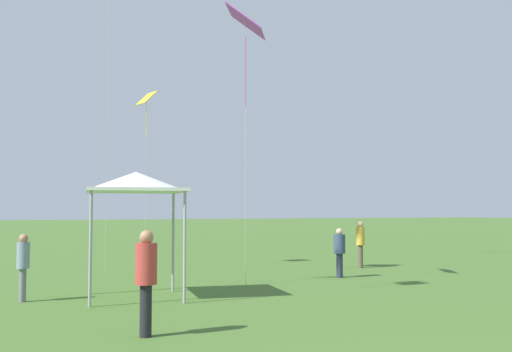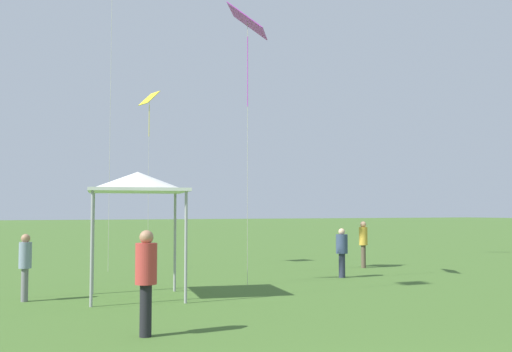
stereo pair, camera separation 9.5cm
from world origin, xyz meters
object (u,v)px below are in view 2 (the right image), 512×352
Objects in this scene: person_standing_0 at (342,249)px; person_standing_4 at (25,261)px; kite_8 at (149,104)px; person_standing_2 at (146,273)px; canopy_tent at (138,183)px; kite_0 at (248,26)px; person_standing_1 at (363,240)px.

person_standing_0 is 9.96m from person_standing_4.
person_standing_4 is 10.33m from kite_8.
person_standing_0 is 10.46m from person_standing_2.
kite_0 is (3.63, 1.17, 4.90)m from canopy_tent.
kite_0 is at bearing -169.23° from person_standing_2.
person_standing_1 is at bearing 22.61° from canopy_tent.
kite_8 is at bearing 129.82° from person_standing_1.
person_standing_4 is (-9.91, -1.02, 0.03)m from person_standing_0.
kite_0 is at bearing -15.33° from person_standing_4.
canopy_tent is 6.21m from kite_0.
person_standing_2 is at bearing -93.51° from person_standing_4.
person_standing_4 is at bearing 23.20° from person_standing_0.
person_standing_0 is at bearing 176.65° from person_standing_2.
person_standing_2 reaches higher than person_standing_0.
canopy_tent is at bearing -34.39° from person_standing_4.
person_standing_1 is 0.21× the size of kite_0.
canopy_tent is (1.03, 4.61, 1.79)m from person_standing_2.
person_standing_4 is (-12.56, -3.49, -0.10)m from person_standing_1.
kite_0 reaches higher than canopy_tent.
kite_0 is (4.65, 5.78, 6.69)m from person_standing_2.
kite_8 is (-1.16, 6.70, -1.40)m from kite_0.
canopy_tent is 8.96m from kite_8.
kite_8 is at bearing -146.04° from person_standing_2.
person_standing_1 is at bearing -4.48° from person_standing_4.
canopy_tent reaches higher than person_standing_1.
person_standing_4 is at bearing -113.91° from person_standing_2.
person_standing_1 is 13.03m from person_standing_4.
person_standing_0 is 3.62m from person_standing_1.
person_standing_4 is 0.51× the size of canopy_tent.
person_standing_0 is 9.56m from kite_8.
person_standing_4 is 0.20× the size of kite_0.
person_standing_4 is at bearing 165.60° from canopy_tent.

